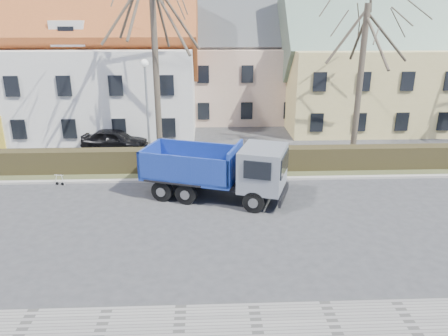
{
  "coord_description": "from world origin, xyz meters",
  "views": [
    {
      "loc": [
        0.85,
        -17.21,
        8.57
      ],
      "look_at": [
        1.66,
        2.12,
        1.6
      ],
      "focal_mm": 35.0,
      "sensor_mm": 36.0,
      "label": 1
    }
  ],
  "objects_px": {
    "cart_frame": "(56,179)",
    "parked_car_a": "(115,140)",
    "streetlight": "(148,114)",
    "dump_truck": "(209,170)"
  },
  "relations": [
    {
      "from": "dump_truck",
      "to": "parked_car_a",
      "type": "xyz_separation_m",
      "value": [
        -6.05,
        7.8,
        -0.7
      ]
    },
    {
      "from": "cart_frame",
      "to": "parked_car_a",
      "type": "xyz_separation_m",
      "value": [
        1.95,
        5.9,
        0.4
      ]
    },
    {
      "from": "dump_truck",
      "to": "parked_car_a",
      "type": "height_order",
      "value": "dump_truck"
    },
    {
      "from": "dump_truck",
      "to": "parked_car_a",
      "type": "distance_m",
      "value": 9.9
    },
    {
      "from": "streetlight",
      "to": "cart_frame",
      "type": "bearing_deg",
      "value": -149.75
    },
    {
      "from": "streetlight",
      "to": "dump_truck",
      "type": "bearing_deg",
      "value": -53.39
    },
    {
      "from": "parked_car_a",
      "to": "cart_frame",
      "type": "bearing_deg",
      "value": 173.04
    },
    {
      "from": "dump_truck",
      "to": "streetlight",
      "type": "height_order",
      "value": "streetlight"
    },
    {
      "from": "streetlight",
      "to": "cart_frame",
      "type": "xyz_separation_m",
      "value": [
        -4.6,
        -2.68,
        -2.78
      ]
    },
    {
      "from": "cart_frame",
      "to": "parked_car_a",
      "type": "distance_m",
      "value": 6.23
    }
  ]
}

